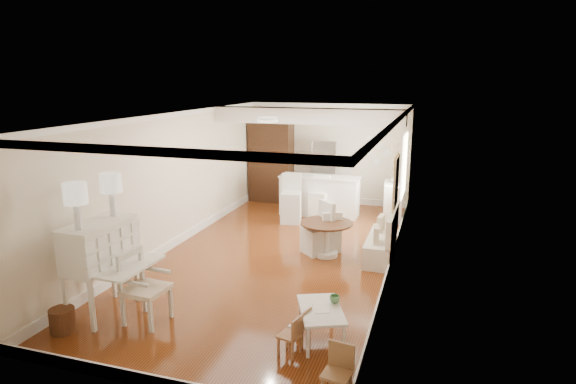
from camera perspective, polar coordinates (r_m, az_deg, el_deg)
The scene contains 20 objects.
room at distance 9.55m, azimuth -0.48°, elevation 4.36°, with size 9.00×9.04×2.82m.
secretary_bureau at distance 7.73m, azimuth -21.24°, elevation -8.44°, with size 1.13×1.15×1.44m, color white.
gustavian_armchair at distance 7.34m, azimuth -16.48°, elevation -10.84°, with size 0.61×0.61×1.06m, color silver.
wicker_basket at distance 7.64m, azimuth -25.17°, elevation -13.60°, with size 0.34×0.34×0.34m, color brown.
kids_table at distance 6.75m, azimuth 3.90°, elevation -15.36°, with size 0.55×0.92×0.46m, color white.
kids_chair_a at distance 6.41m, azimuth 0.19°, elevation -16.56°, with size 0.26×0.26×0.55m, color #A5724B.
kids_chair_b at distance 6.68m, azimuth 1.41°, elevation -15.46°, with size 0.24×0.24×0.50m, color #A9794D.
kids_chair_c at distance 5.66m, azimuth 5.83°, elevation -20.58°, with size 0.31×0.31×0.63m, color #9B6E46.
banquette at distance 9.66m, azimuth 10.98°, elevation -4.88°, with size 0.52×1.60×0.98m, color silver.
dining_table at distance 9.64m, azimuth 4.54°, elevation -5.59°, with size 1.03×1.03×0.70m, color #4F2C19.
slip_chair_near at distance 9.74m, azimuth 3.51°, elevation -4.28°, with size 0.50×0.52×1.05m, color silver.
slip_chair_far at distance 9.93m, azimuth 4.90°, elevation -4.54°, with size 0.41×0.42×0.86m, color white.
breakfast_counter at distance 12.44m, azimuth 3.75°, elevation -0.44°, with size 2.05×0.65×1.03m, color white.
bar_stool_left at distance 11.75m, azimuth 0.35°, elevation -0.81°, with size 0.48×0.48×1.20m, color silver.
bar_stool_right at distance 12.19m, azimuth 3.71°, elevation -0.61°, with size 0.43×0.43×1.08m, color white.
pantry_cabinet at distance 13.80m, azimuth -2.00°, elevation 3.64°, with size 1.20×0.60×2.30m, color #381E11.
fridge at distance 13.32m, azimuth 5.70°, elevation 2.13°, with size 0.75×0.65×1.80m, color silver.
sideboard at distance 12.33m, azimuth 12.28°, elevation -1.06°, with size 0.44×0.98×0.94m, color silver.
pencil_cup at distance 6.79m, azimuth 5.55°, elevation -12.52°, with size 0.14×0.14×0.11m, color #5D9F67.
branch_vase at distance 12.24m, azimuth 12.50°, elevation 1.51°, with size 0.17×0.17×0.18m, color white.
Camera 1 is at (2.95, -8.64, 3.47)m, focal length 30.00 mm.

